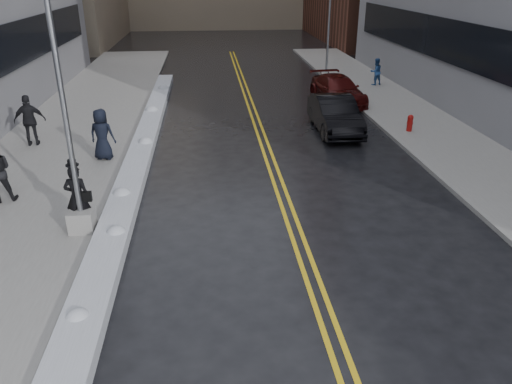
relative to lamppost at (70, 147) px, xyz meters
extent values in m
plane|color=black|center=(3.30, -2.00, -2.53)|extent=(160.00, 160.00, 0.00)
cube|color=gray|center=(-2.45, 8.00, -2.46)|extent=(5.50, 50.00, 0.15)
cube|color=gray|center=(13.30, 8.00, -2.46)|extent=(4.00, 50.00, 0.15)
cube|color=gold|center=(5.65, 8.00, -2.53)|extent=(0.12, 50.00, 0.01)
cube|color=gold|center=(5.95, 8.00, -2.53)|extent=(0.12, 50.00, 0.01)
cube|color=silver|center=(0.85, 6.00, -2.36)|extent=(0.90, 30.00, 0.34)
cube|color=gray|center=(0.00, 0.00, -2.08)|extent=(0.65, 0.65, 0.60)
cylinder|color=gray|center=(0.00, 0.00, 1.72)|extent=(0.14, 0.14, 7.00)
cylinder|color=maroon|center=(12.30, 8.00, -2.08)|extent=(0.24, 0.24, 0.60)
sphere|color=maroon|center=(12.30, 8.00, -1.78)|extent=(0.26, 0.26, 0.26)
cylinder|color=maroon|center=(12.30, 8.00, -2.03)|extent=(0.25, 0.10, 0.10)
cylinder|color=gray|center=(11.80, 22.00, 0.12)|extent=(0.14, 0.14, 5.00)
imported|color=black|center=(-0.07, 0.16, -1.47)|extent=(0.69, 0.48, 1.83)
imported|color=black|center=(-0.41, 5.69, -1.43)|extent=(1.05, 0.80, 1.90)
imported|color=black|center=(-3.56, 7.64, -1.37)|extent=(1.26, 0.69, 2.03)
imported|color=navy|center=(13.82, 17.54, -1.59)|extent=(0.91, 0.79, 1.59)
imported|color=black|center=(9.11, 8.72, -1.75)|extent=(1.69, 4.74, 1.56)
imported|color=#3E0B0A|center=(10.53, 13.85, -1.82)|extent=(2.51, 5.11, 1.43)
camera|label=1|loc=(3.52, -12.40, 4.11)|focal=35.00mm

